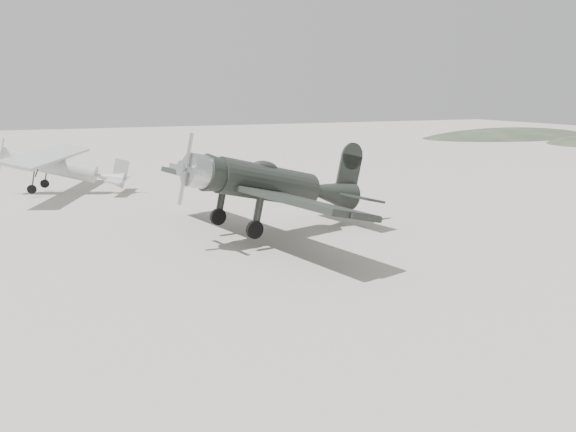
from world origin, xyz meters
The scene contains 4 objects.
ground centered at (0.00, 0.00, 0.00)m, with size 160.00×160.00×0.00m, color gray.
hill_northeast centered at (50.00, 40.00, 0.00)m, with size 32.00×16.00×5.20m, color #2D3929.
lowwing_monoplane centered at (2.13, 4.41, 2.07)m, with size 8.81×12.19×3.92m.
highwing_monoplane centered at (-5.53, 18.12, 1.76)m, with size 7.09×9.80×2.81m.
Camera 1 is at (-6.20, -16.17, 5.72)m, focal length 35.00 mm.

